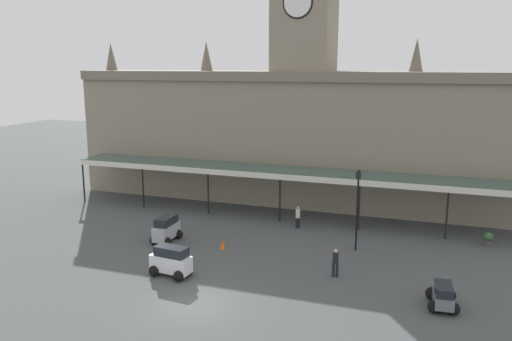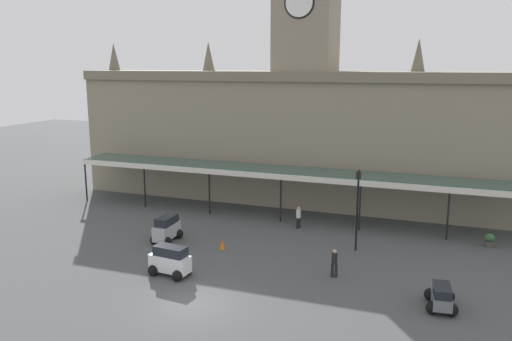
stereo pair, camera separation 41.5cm
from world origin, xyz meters
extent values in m
plane|color=#474B4B|center=(0.00, 0.00, 0.00)|extent=(140.00, 140.00, 0.00)
cube|color=gray|center=(0.00, 21.75, 5.71)|extent=(40.66, 6.37, 11.41)
cube|color=#756C5B|center=(0.00, 18.41, 11.01)|extent=(40.66, 0.30, 0.80)
cube|color=gray|center=(0.00, 21.75, 15.72)|extent=(4.80, 4.80, 8.62)
cylinder|color=white|center=(0.00, 19.29, 16.76)|extent=(2.20, 0.12, 2.20)
cylinder|color=black|center=(0.00, 19.33, 16.76)|extent=(2.46, 0.06, 2.46)
cone|color=#675F50|center=(-19.33, 21.75, 12.71)|extent=(1.10, 1.10, 2.60)
cone|color=#675F50|center=(-9.15, 21.75, 12.71)|extent=(1.10, 1.10, 2.60)
cone|color=#675F50|center=(9.15, 21.75, 12.71)|extent=(1.10, 1.10, 2.60)
cube|color=#38564C|center=(0.00, 16.36, 3.79)|extent=(36.34, 3.20, 0.16)
cube|color=silver|center=(0.00, 14.76, 3.59)|extent=(36.34, 0.12, 0.44)
cylinder|color=black|center=(-18.17, 14.91, 1.85)|extent=(0.14, 0.14, 3.71)
cylinder|color=black|center=(-12.11, 14.91, 1.85)|extent=(0.14, 0.14, 3.71)
cylinder|color=black|center=(-6.06, 14.91, 1.85)|extent=(0.14, 0.14, 3.71)
cylinder|color=black|center=(0.00, 14.91, 1.85)|extent=(0.14, 0.14, 3.71)
cylinder|color=black|center=(6.06, 14.91, 1.85)|extent=(0.14, 0.14, 3.71)
cylinder|color=black|center=(12.11, 14.91, 1.85)|extent=(0.14, 0.14, 3.71)
cube|color=silver|center=(-2.89, 2.81, 0.74)|extent=(2.49, 1.21, 0.95)
cube|color=#1E232B|center=(-2.84, 2.81, 1.50)|extent=(1.99, 1.10, 0.55)
sphere|color=black|center=(-3.78, 2.43, 0.32)|extent=(0.64, 0.64, 0.64)
sphere|color=black|center=(-3.68, 3.38, 0.32)|extent=(0.64, 0.64, 0.64)
sphere|color=black|center=(-2.09, 2.25, 0.32)|extent=(0.64, 0.64, 0.64)
sphere|color=black|center=(-1.99, 3.19, 0.32)|extent=(0.64, 0.64, 0.64)
cube|color=#B2B5BA|center=(-6.02, 7.89, 0.74)|extent=(0.99, 2.41, 0.95)
cube|color=#1E232B|center=(-6.02, 7.94, 1.50)|extent=(0.93, 1.91, 0.55)
sphere|color=black|center=(-5.53, 7.04, 0.32)|extent=(0.64, 0.64, 0.64)
sphere|color=black|center=(-6.48, 7.03, 0.32)|extent=(0.64, 0.64, 0.64)
sphere|color=black|center=(-5.55, 8.74, 0.32)|extent=(0.64, 0.64, 0.64)
sphere|color=black|center=(-6.50, 8.73, 0.32)|extent=(0.64, 0.64, 0.64)
cube|color=slate|center=(11.86, 3.88, 0.54)|extent=(1.11, 2.32, 0.55)
cube|color=#1E232B|center=(11.88, 3.68, 1.05)|extent=(0.97, 1.62, 0.45)
sphere|color=black|center=(11.34, 4.61, 0.32)|extent=(0.64, 0.64, 0.64)
sphere|color=black|center=(12.24, 4.69, 0.32)|extent=(0.64, 0.64, 0.64)
sphere|color=black|center=(11.49, 3.06, 0.32)|extent=(0.64, 0.64, 0.64)
sphere|color=black|center=(12.38, 3.15, 0.32)|extent=(0.64, 0.64, 0.64)
cylinder|color=black|center=(1.69, 13.67, 0.41)|extent=(0.17, 0.17, 0.82)
cylinder|color=black|center=(1.81, 13.86, 0.41)|extent=(0.17, 0.17, 0.82)
cylinder|color=silver|center=(1.75, 13.77, 1.13)|extent=(0.34, 0.34, 0.62)
sphere|color=tan|center=(1.75, 13.77, 1.55)|extent=(0.23, 0.23, 0.23)
cylinder|color=black|center=(6.18, 5.83, 0.41)|extent=(0.17, 0.17, 0.82)
cylinder|color=black|center=(5.96, 5.81, 0.41)|extent=(0.17, 0.17, 0.82)
cylinder|color=black|center=(6.07, 5.82, 1.13)|extent=(0.34, 0.34, 0.62)
sphere|color=tan|center=(6.07, 5.82, 1.55)|extent=(0.23, 0.23, 0.23)
cylinder|color=black|center=(6.53, 10.55, 2.42)|extent=(0.13, 0.13, 4.85)
cube|color=black|center=(6.53, 10.55, 5.07)|extent=(0.30, 0.30, 0.44)
sphere|color=black|center=(6.53, 10.55, 5.35)|extent=(0.14, 0.14, 0.14)
cone|color=orange|center=(-1.81, 7.86, 0.30)|extent=(0.40, 0.40, 0.59)
cylinder|color=#47423D|center=(14.81, 14.28, 0.21)|extent=(0.56, 0.56, 0.42)
sphere|color=#305F33|center=(14.81, 14.28, 0.66)|extent=(0.60, 0.60, 0.60)
camera|label=1|loc=(10.97, -21.82, 11.98)|focal=36.04mm
camera|label=2|loc=(11.37, -21.68, 11.98)|focal=36.04mm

